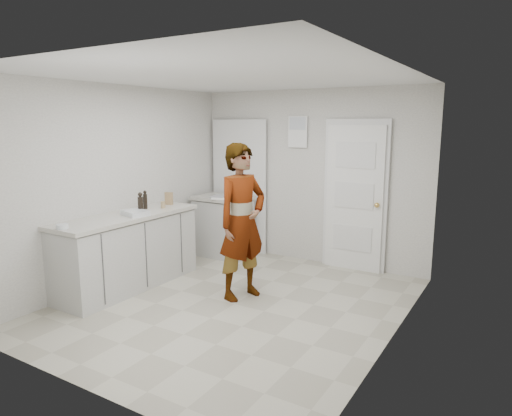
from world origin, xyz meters
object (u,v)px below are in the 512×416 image
Objects in this scene: spice_jar at (163,205)px; oil_cruet_a at (140,203)px; person at (242,222)px; baking_dish at (135,213)px; cake_mix_box at (169,198)px; oil_cruet_b at (145,200)px; egg_bowl at (62,226)px.

oil_cruet_a is (-0.00, -0.40, 0.08)m from spice_jar.
person reaches higher than baking_dish.
cake_mix_box is 0.70× the size of oil_cruet_b.
cake_mix_box is 1.69m from egg_bowl.
person is 1.45m from cake_mix_box.
baking_dish is (0.15, -0.77, -0.06)m from cake_mix_box.
cake_mix_box is 0.27m from spice_jar.
oil_cruet_a is (-1.29, -0.31, 0.15)m from person.
oil_cruet_a reaches higher than cake_mix_box.
egg_bowl is at bearing -95.05° from oil_cruet_a.
oil_cruet_a is at bearing 120.57° from person.
baking_dish is at bearing -61.94° from oil_cruet_b.
person is 6.88× the size of oil_cruet_a.
egg_bowl is (-1.39, -1.35, 0.05)m from person.
cake_mix_box is (-1.41, 0.33, 0.11)m from person.
oil_cruet_a is 2.09× the size of egg_bowl.
oil_cruet_a reaches higher than baking_dish.
spice_jar reaches higher than baking_dish.
baking_dish is (0.04, -0.53, -0.02)m from spice_jar.
oil_cruet_a reaches higher than egg_bowl.
oil_cruet_a is at bearing -92.93° from cake_mix_box.
oil_cruet_a reaches higher than spice_jar.
spice_jar is 0.53m from baking_dish.
oil_cruet_b is 1.93× the size of egg_bowl.
oil_cruet_b reaches higher than spice_jar.
person reaches higher than spice_jar.
oil_cruet_b is (-0.05, -0.39, 0.03)m from cake_mix_box.
egg_bowl is (-0.13, -0.92, -0.00)m from baking_dish.
egg_bowl is (-0.09, -1.45, -0.02)m from spice_jar.
cake_mix_box is 1.36× the size of egg_bowl.
baking_dish is at bearing 81.98° from egg_bowl.
egg_bowl is (0.07, -1.29, -0.09)m from oil_cruet_b.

